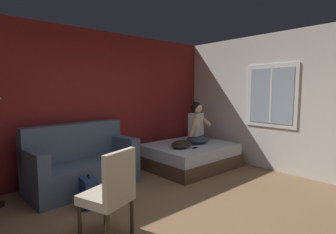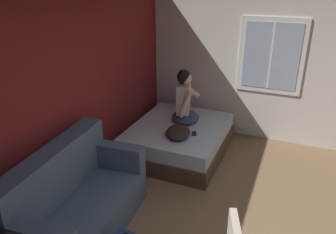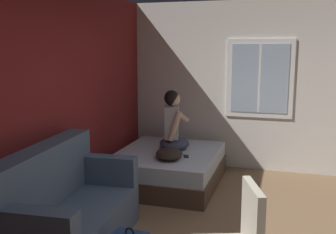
# 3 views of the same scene
# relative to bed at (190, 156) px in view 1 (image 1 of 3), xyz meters

# --- Properties ---
(ground_plane) EXTENTS (40.00, 40.00, 0.00)m
(ground_plane) POSITION_rel_bed_xyz_m (-1.86, -1.59, -0.24)
(ground_plane) COLOR brown
(wall_back_accent) EXTENTS (10.85, 0.16, 2.70)m
(wall_back_accent) POSITION_rel_bed_xyz_m (-1.86, 0.96, 1.11)
(wall_back_accent) COLOR maroon
(wall_back_accent) RESTS_ON ground
(wall_side_with_window) EXTENTS (0.19, 6.33, 2.70)m
(wall_side_with_window) POSITION_rel_bed_xyz_m (1.15, -1.58, 1.12)
(wall_side_with_window) COLOR silver
(wall_side_with_window) RESTS_ON ground
(bed) EXTENTS (1.73, 1.45, 0.48)m
(bed) POSITION_rel_bed_xyz_m (0.00, 0.00, 0.00)
(bed) COLOR #4C3828
(bed) RESTS_ON ground
(couch) EXTENTS (1.76, 0.95, 1.04)m
(couch) POSITION_rel_bed_xyz_m (-2.16, 0.37, 0.16)
(couch) COLOR #47566B
(couch) RESTS_ON ground
(side_chair) EXTENTS (0.59, 0.59, 0.98)m
(side_chair) POSITION_rel_bed_xyz_m (-2.56, -1.29, 0.30)
(side_chair) COLOR #382D23
(side_chair) RESTS_ON ground
(person_seated) EXTENTS (0.62, 0.56, 0.88)m
(person_seated) POSITION_rel_bed_xyz_m (0.19, -0.02, 0.60)
(person_seated) COLOR #383D51
(person_seated) RESTS_ON bed
(backpack) EXTENTS (0.26, 0.32, 0.46)m
(backpack) POSITION_rel_bed_xyz_m (-2.41, -0.39, -0.04)
(backpack) COLOR navy
(backpack) RESTS_ON ground
(throw_pillow) EXTENTS (0.57, 0.50, 0.14)m
(throw_pillow) POSITION_rel_bed_xyz_m (-0.37, -0.13, 0.31)
(throw_pillow) COLOR #2D231E
(throw_pillow) RESTS_ON bed
(cell_phone) EXTENTS (0.16, 0.11, 0.01)m
(cell_phone) POSITION_rel_bed_xyz_m (-0.19, -0.32, 0.25)
(cell_phone) COLOR black
(cell_phone) RESTS_ON bed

